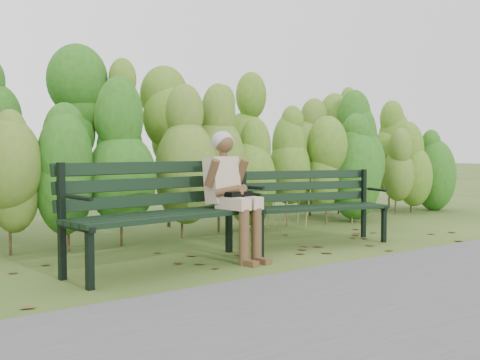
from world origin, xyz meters
TOP-DOWN VIEW (x-y plane):
  - ground at (0.00, 0.00)m, footprint 80.00×80.00m
  - footpath at (0.00, -2.20)m, footprint 60.00×2.50m
  - hedge_band at (0.00, 1.86)m, footprint 11.04×1.67m
  - leaf_litter at (-0.41, -0.09)m, footprint 5.44×2.23m
  - bench_left at (-1.15, -0.03)m, footprint 2.01×0.87m
  - bench_right at (0.86, 0.13)m, footprint 1.77×0.92m
  - seated_woman at (-0.47, -0.14)m, footprint 0.48×0.71m

SIDE VIEW (x-z plane):
  - ground at x=0.00m, z-range 0.00..0.00m
  - leaf_litter at x=-0.41m, z-range 0.00..0.01m
  - footpath at x=0.00m, z-range 0.00..0.01m
  - bench_right at x=0.86m, z-range 0.08..0.92m
  - bench_left at x=-1.15m, z-range 0.09..1.06m
  - seated_woman at x=-0.47m, z-range 0.10..1.37m
  - hedge_band at x=0.00m, z-range 0.05..2.47m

